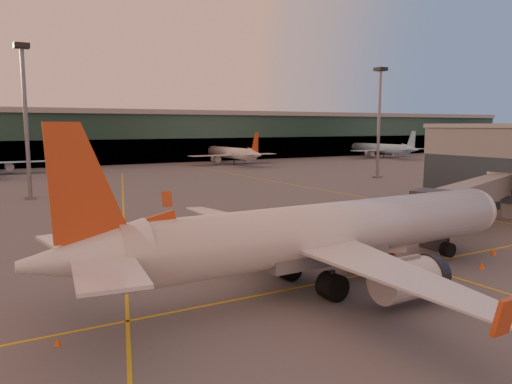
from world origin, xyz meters
TOP-DOWN VIEW (x-y plane):
  - ground at (0.00, 0.00)m, footprint 600.00×600.00m
  - taxi_markings at (-7.32, 44.49)m, footprint 100.12×173.00m
  - terminal at (0.00, 141.79)m, footprint 400.00×20.00m
  - mast_west_near at (-20.00, 66.00)m, footprint 2.40×2.40m
  - mast_east_near at (55.00, 62.00)m, footprint 2.40×2.40m
  - distant_aircraft_row at (10.83, 118.00)m, footprint 350.00×34.00m
  - main_airplane at (-5.97, 4.47)m, footprint 41.39×37.18m
  - jet_bridge at (23.12, 12.00)m, footprint 28.50×12.99m
  - catering_truck at (1.10, 6.13)m, footprint 5.70×3.83m
  - cone_nose at (14.29, 3.65)m, footprint 0.50×0.50m
  - cone_tail at (-25.11, 3.50)m, footprint 0.38×0.38m
  - cone_wing_left at (-5.68, 21.52)m, footprint 0.50×0.50m
  - cone_fwd at (9.18, 1.26)m, footprint 0.49×0.49m

SIDE VIEW (x-z plane):
  - ground at x=0.00m, z-range 0.00..0.00m
  - distant_aircraft_row at x=10.83m, z-range -6.50..6.50m
  - taxi_markings at x=-7.32m, z-range 0.00..0.01m
  - cone_tail at x=-25.11m, z-range -0.01..0.47m
  - cone_fwd at x=9.18m, z-range -0.01..0.61m
  - cone_wing_left at x=-5.68m, z-range -0.01..0.63m
  - cone_nose at x=14.29m, z-range -0.01..0.63m
  - catering_truck at x=1.10m, z-range 0.28..4.36m
  - main_airplane at x=-5.97m, z-range -2.19..10.33m
  - jet_bridge at x=23.12m, z-range 1.25..7.34m
  - terminal at x=0.00m, z-range -0.04..17.56m
  - mast_west_near at x=-20.00m, z-range 2.06..27.66m
  - mast_east_near at x=55.00m, z-range 2.06..27.66m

